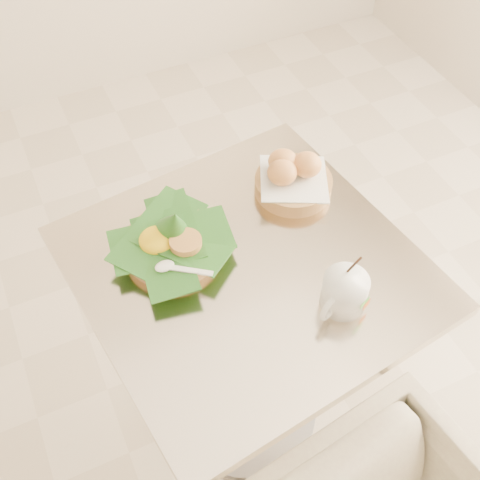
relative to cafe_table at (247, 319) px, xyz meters
name	(u,v)px	position (x,y,z in m)	size (l,w,h in m)	color
floor	(198,422)	(-0.15, 0.02, -0.53)	(3.60, 3.60, 0.00)	beige
cafe_table	(247,319)	(0.00, 0.00, 0.00)	(0.79, 0.79, 0.75)	gray
rice_basket	(171,240)	(-0.13, 0.11, 0.26)	(0.27, 0.27, 0.13)	#AF794B
bread_basket	(292,177)	(0.20, 0.17, 0.26)	(0.21, 0.21, 0.10)	#AF794B
coffee_mug	(344,292)	(0.13, -0.17, 0.26)	(0.12, 0.10, 0.16)	white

